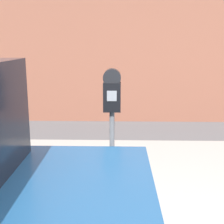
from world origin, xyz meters
name	(u,v)px	position (x,y,z in m)	size (l,w,h in m)	color
sidewalk	(128,176)	(0.00, 2.20, 0.05)	(24.00, 2.80, 0.10)	#ADAAA3
parking_meter	(112,106)	(-0.20, 1.26, 1.21)	(0.17, 0.15, 1.48)	slate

